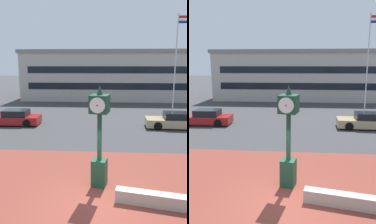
{
  "view_description": "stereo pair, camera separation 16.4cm",
  "coord_description": "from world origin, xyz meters",
  "views": [
    {
      "loc": [
        0.33,
        -7.88,
        5.05
      ],
      "look_at": [
        -0.29,
        1.47,
        3.18
      ],
      "focal_mm": 38.3,
      "sensor_mm": 36.0,
      "label": 1
    },
    {
      "loc": [
        0.49,
        -7.87,
        5.05
      ],
      "look_at": [
        -0.29,
        1.47,
        3.18
      ],
      "focal_mm": 38.3,
      "sensor_mm": 36.0,
      "label": 2
    }
  ],
  "objects": [
    {
      "name": "ground_plane",
      "position": [
        0.0,
        0.0,
        0.0
      ],
      "size": [
        200.0,
        200.0,
        0.0
      ],
      "primitive_type": "plane",
      "color": "#38383A"
    },
    {
      "name": "plaza_brick_paving",
      "position": [
        0.0,
        0.7,
        0.0
      ],
      "size": [
        44.0,
        9.41,
        0.01
      ],
      "primitive_type": "cube",
      "color": "brown",
      "rests_on": "ground"
    },
    {
      "name": "planter_wall",
      "position": [
        2.2,
        0.06,
        0.25
      ],
      "size": [
        3.22,
        1.01,
        0.5
      ],
      "primitive_type": "cube",
      "rotation": [
        0.0,
        0.0,
        -0.2
      ],
      "color": "#ADA393",
      "rests_on": "ground"
    },
    {
      "name": "street_clock",
      "position": [
        -0.04,
        1.47,
        2.11
      ],
      "size": [
        0.86,
        0.89,
        4.27
      ],
      "rotation": [
        0.0,
        0.0,
        -0.21
      ],
      "color": "#19422D",
      "rests_on": "ground"
    },
    {
      "name": "car_street_near",
      "position": [
        5.65,
        11.25,
        0.57
      ],
      "size": [
        4.57,
        2.0,
        1.28
      ],
      "rotation": [
        0.0,
        0.0,
        1.53
      ],
      "color": "tan",
      "rests_on": "ground"
    },
    {
      "name": "car_street_mid",
      "position": [
        -7.71,
        11.46,
        0.57
      ],
      "size": [
        4.46,
        1.93,
        1.28
      ],
      "rotation": [
        0.0,
        0.0,
        1.6
      ],
      "color": "maroon",
      "rests_on": "ground"
    },
    {
      "name": "flagpole_primary",
      "position": [
        7.16,
        17.59,
        5.64
      ],
      "size": [
        1.37,
        0.14,
        10.07
      ],
      "color": "silver",
      "rests_on": "ground"
    },
    {
      "name": "civic_building",
      "position": [
        0.65,
        30.13,
        3.52
      ],
      "size": [
        25.73,
        12.19,
        7.02
      ],
      "color": "#B2ADA3",
      "rests_on": "ground"
    }
  ]
}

